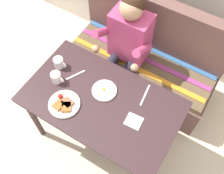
{
  "coord_description": "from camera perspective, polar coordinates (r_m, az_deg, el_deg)",
  "views": [
    {
      "loc": [
        0.58,
        -0.79,
        2.52
      ],
      "look_at": [
        0.0,
        0.15,
        0.72
      ],
      "focal_mm": 43.07,
      "sensor_mm": 36.0,
      "label": 1
    }
  ],
  "objects": [
    {
      "name": "plate_breakfast",
      "position": [
        2.04,
        -10.12,
        -3.6
      ],
      "size": [
        0.24,
        0.24,
        0.05
      ],
      "color": "white",
      "rests_on": "table"
    },
    {
      "name": "knife",
      "position": [
        2.08,
        7.01,
        -1.72
      ],
      "size": [
        0.04,
        0.2,
        0.0
      ],
      "primitive_type": "cube",
      "rotation": [
        0.0,
        0.0,
        0.12
      ],
      "color": "silver",
      "rests_on": "table"
    },
    {
      "name": "table",
      "position": [
        2.11,
        -2.13,
        -3.98
      ],
      "size": [
        1.2,
        0.7,
        0.73
      ],
      "color": "#332124",
      "rests_on": "ground"
    },
    {
      "name": "fork",
      "position": [
        2.18,
        -7.79,
        2.52
      ],
      "size": [
        0.09,
        0.16,
        0.0
      ],
      "primitive_type": "cube",
      "rotation": [
        0.0,
        0.0,
        -0.48
      ],
      "color": "silver",
      "rests_on": "table"
    },
    {
      "name": "coffee_mug",
      "position": [
        2.14,
        -11.73,
        2.02
      ],
      "size": [
        0.12,
        0.08,
        0.09
      ],
      "color": "white",
      "rests_on": "table"
    },
    {
      "name": "coffee_mug_second",
      "position": [
        2.22,
        -11.2,
        5.11
      ],
      "size": [
        0.12,
        0.08,
        0.09
      ],
      "color": "white",
      "rests_on": "table"
    },
    {
      "name": "plate_eggs",
      "position": [
        2.08,
        -1.66,
        -0.73
      ],
      "size": [
        0.19,
        0.19,
        0.04
      ],
      "color": "white",
      "rests_on": "table"
    },
    {
      "name": "napkin",
      "position": [
        1.97,
        4.63,
        -7.24
      ],
      "size": [
        0.13,
        0.12,
        0.01
      ],
      "primitive_type": "cube",
      "rotation": [
        0.0,
        0.0,
        0.07
      ],
      "color": "silver",
      "rests_on": "table"
    },
    {
      "name": "ground_plane",
      "position": [
        2.71,
        -1.68,
        -10.35
      ],
      "size": [
        8.0,
        8.0,
        0.0
      ],
      "primitive_type": "plane",
      "color": "beige"
    },
    {
      "name": "person",
      "position": [
        2.36,
        3.0,
        9.42
      ],
      "size": [
        0.45,
        0.61,
        1.21
      ],
      "color": "#B43E6D",
      "rests_on": "ground"
    },
    {
      "name": "couch",
      "position": [
        2.75,
        6.72,
        5.06
      ],
      "size": [
        1.44,
        0.56,
        1.0
      ],
      "color": "brown",
      "rests_on": "ground"
    }
  ]
}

